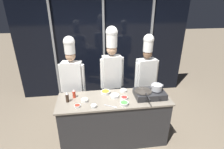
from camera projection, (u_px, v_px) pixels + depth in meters
name	position (u px, v px, depth m)	size (l,w,h in m)	color
ground_plane	(114.00, 138.00, 3.43)	(24.00, 24.00, 0.00)	#7F705B
window_wall_back	(104.00, 47.00, 4.57)	(4.41, 0.09, 2.70)	black
demo_counter	(114.00, 119.00, 3.25)	(1.97, 0.66, 0.92)	#2D2D30
portable_stove	(150.00, 94.00, 3.10)	(0.53, 0.38, 0.12)	#28282B
frying_pan	(143.00, 90.00, 3.05)	(0.30, 0.52, 0.04)	#38332D
stock_pot	(157.00, 87.00, 3.07)	(0.21, 0.19, 0.11)	#B7BABF
squeeze_bottle_soy	(67.00, 97.00, 2.93)	(0.05, 0.05, 0.19)	#332319
squeeze_bottle_chili	(74.00, 94.00, 3.06)	(0.05, 0.05, 0.16)	red
prep_bowl_scallions	(124.00, 103.00, 2.87)	(0.15, 0.15, 0.05)	white
prep_bowl_onion	(115.00, 96.00, 3.10)	(0.16, 0.16, 0.05)	white
prep_bowl_bell_pepper	(124.00, 98.00, 3.05)	(0.13, 0.13, 0.04)	white
prep_bowl_carrots	(105.00, 92.00, 3.21)	(0.17, 0.17, 0.05)	white
prep_bowl_rice	(94.00, 106.00, 2.81)	(0.10, 0.10, 0.04)	white
prep_bowl_chili_flakes	(77.00, 106.00, 2.81)	(0.10, 0.10, 0.04)	white
prep_bowl_chicken	(123.00, 90.00, 3.28)	(0.13, 0.13, 0.04)	white
prep_bowl_ginger	(85.00, 100.00, 2.96)	(0.12, 0.12, 0.05)	white
serving_spoon_solid	(113.00, 107.00, 2.82)	(0.22, 0.14, 0.02)	#B2B5BA
chef_head	(72.00, 75.00, 3.41)	(0.50, 0.26, 1.91)	#4C4C51
chef_sous	(112.00, 68.00, 3.47)	(0.47, 0.23, 2.07)	#2D3856
chef_line	(146.00, 72.00, 3.65)	(0.52, 0.27, 1.90)	#2D3856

